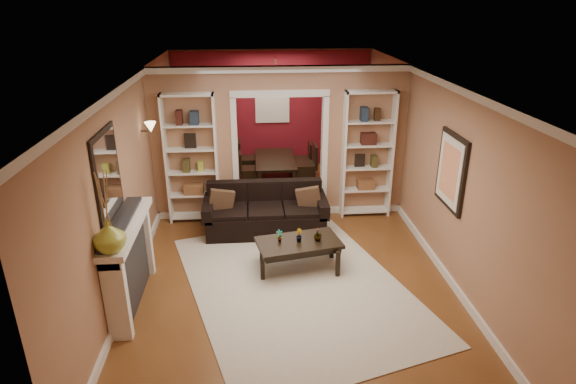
{
  "coord_description": "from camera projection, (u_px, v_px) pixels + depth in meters",
  "views": [
    {
      "loc": [
        -0.51,
        -7.02,
        3.77
      ],
      "look_at": [
        -0.02,
        -0.8,
        1.23
      ],
      "focal_mm": 30.0,
      "sensor_mm": 36.0,
      "label": 1
    }
  ],
  "objects": [
    {
      "name": "chandelier",
      "position": [
        275.0,
        90.0,
        9.68
      ],
      "size": [
        0.5,
        0.5,
        0.3
      ],
      "primitive_type": "cube",
      "color": "#402D1D",
      "rests_on": "ceiling"
    },
    {
      "name": "wall_right",
      "position": [
        427.0,
        162.0,
        7.6
      ],
      "size": [
        0.0,
        8.0,
        8.0
      ],
      "primitive_type": "plane",
      "rotation": [
        1.57,
        0.0,
        -1.57
      ],
      "color": "#A77758",
      "rests_on": "ground"
    },
    {
      "name": "floor",
      "position": [
        285.0,
        243.0,
        7.94
      ],
      "size": [
        8.0,
        8.0,
        0.0
      ],
      "primitive_type": "plane",
      "color": "brown",
      "rests_on": "ground"
    },
    {
      "name": "dining_chair_se",
      "position": [
        300.0,
        159.0,
        10.73
      ],
      "size": [
        0.49,
        0.49,
        0.8
      ],
      "primitive_type": "cube",
      "rotation": [
        0.0,
        0.0,
        -1.86
      ],
      "color": "black",
      "rests_on": "floor"
    },
    {
      "name": "red_back_panel",
      "position": [
        272.0,
        111.0,
        11.11
      ],
      "size": [
        4.44,
        0.04,
        2.64
      ],
      "primitive_type": "cube",
      "color": "maroon",
      "rests_on": "floor"
    },
    {
      "name": "plant_center",
      "position": [
        299.0,
        235.0,
        6.99
      ],
      "size": [
        0.11,
        0.13,
        0.19
      ],
      "primitive_type": "imported",
      "rotation": [
        0.0,
        0.0,
        1.84
      ],
      "color": "#336626",
      "rests_on": "coffee_table"
    },
    {
      "name": "sofa",
      "position": [
        266.0,
        210.0,
        8.18
      ],
      "size": [
        2.09,
        0.9,
        0.82
      ],
      "primitive_type": "cube",
      "color": "black",
      "rests_on": "floor"
    },
    {
      "name": "ceiling",
      "position": [
        285.0,
        77.0,
        6.93
      ],
      "size": [
        8.0,
        8.0,
        0.0
      ],
      "primitive_type": "plane",
      "rotation": [
        3.14,
        0.0,
        0.0
      ],
      "color": "white",
      "rests_on": "ground"
    },
    {
      "name": "dining_chair_nw",
      "position": [
        251.0,
        169.0,
        10.1
      ],
      "size": [
        0.47,
        0.47,
        0.81
      ],
      "primitive_type": "cube",
      "rotation": [
        0.0,
        0.0,
        1.39
      ],
      "color": "black",
      "rests_on": "floor"
    },
    {
      "name": "dining_table",
      "position": [
        276.0,
        170.0,
        10.47
      ],
      "size": [
        1.52,
        0.85,
        0.54
      ],
      "primitive_type": "imported",
      "rotation": [
        0.0,
        0.0,
        1.57
      ],
      "color": "black",
      "rests_on": "floor"
    },
    {
      "name": "partition_wall",
      "position": [
        280.0,
        144.0,
        8.54
      ],
      "size": [
        4.5,
        0.15,
        2.7
      ],
      "primitive_type": "cube",
      "color": "#A77758",
      "rests_on": "floor"
    },
    {
      "name": "wall_back",
      "position": [
        272.0,
        109.0,
        11.13
      ],
      "size": [
        8.0,
        0.0,
        8.0
      ],
      "primitive_type": "plane",
      "rotation": [
        1.57,
        0.0,
        0.0
      ],
      "color": "#A77758",
      "rests_on": "ground"
    },
    {
      "name": "wall_front",
      "position": [
        323.0,
        332.0,
        3.74
      ],
      "size": [
        8.0,
        0.0,
        8.0
      ],
      "primitive_type": "plane",
      "rotation": [
        -1.57,
        0.0,
        0.0
      ],
      "color": "#A77758",
      "rests_on": "ground"
    },
    {
      "name": "dining_window",
      "position": [
        272.0,
        101.0,
        10.99
      ],
      "size": [
        0.78,
        0.03,
        0.98
      ],
      "primitive_type": "cube",
      "color": "#8CA5CC",
      "rests_on": "wall_back"
    },
    {
      "name": "coffee_table",
      "position": [
        299.0,
        255.0,
        7.11
      ],
      "size": [
        1.31,
        0.88,
        0.46
      ],
      "primitive_type": "cube",
      "rotation": [
        0.0,
        0.0,
        0.2
      ],
      "color": "black",
      "rests_on": "floor"
    },
    {
      "name": "bookshelf_right",
      "position": [
        367.0,
        155.0,
        8.58
      ],
      "size": [
        0.9,
        0.3,
        2.3
      ],
      "primitive_type": "cube",
      "color": "white",
      "rests_on": "floor"
    },
    {
      "name": "vase",
      "position": [
        109.0,
        236.0,
        5.25
      ],
      "size": [
        0.44,
        0.44,
        0.37
      ],
      "primitive_type": "imported",
      "rotation": [
        0.0,
        0.0,
        -0.27
      ],
      "color": "#9FAE38",
      "rests_on": "fireplace"
    },
    {
      "name": "fireplace",
      "position": [
        132.0,
        264.0,
        6.19
      ],
      "size": [
        0.32,
        1.7,
        1.16
      ],
      "primitive_type": "cube",
      "color": "white",
      "rests_on": "floor"
    },
    {
      "name": "framed_art",
      "position": [
        451.0,
        171.0,
        6.6
      ],
      "size": [
        0.04,
        0.85,
        1.05
      ],
      "primitive_type": "cube",
      "color": "black",
      "rests_on": "wall_right"
    },
    {
      "name": "dining_chair_sw",
      "position": [
        251.0,
        159.0,
        10.64
      ],
      "size": [
        0.52,
        0.52,
        0.88
      ],
      "primitive_type": "cube",
      "rotation": [
        0.0,
        0.0,
        1.34
      ],
      "color": "black",
      "rests_on": "floor"
    },
    {
      "name": "plant_right",
      "position": [
        318.0,
        234.0,
        7.0
      ],
      "size": [
        0.16,
        0.16,
        0.21
      ],
      "primitive_type": "imported",
      "rotation": [
        0.0,
        0.0,
        4.14
      ],
      "color": "#336626",
      "rests_on": "coffee_table"
    },
    {
      "name": "pillow_right",
      "position": [
        309.0,
        199.0,
        8.15
      ],
      "size": [
        0.41,
        0.18,
        0.4
      ],
      "primitive_type": "cube",
      "rotation": [
        0.0,
        0.0,
        -0.19
      ],
      "color": "brown",
      "rests_on": "sofa"
    },
    {
      "name": "wall_sconce",
      "position": [
        147.0,
        129.0,
        7.6
      ],
      "size": [
        0.18,
        0.18,
        0.22
      ],
      "primitive_type": "cube",
      "color": "#FFE0A5",
      "rests_on": "wall_left"
    },
    {
      "name": "pillow_left",
      "position": [
        221.0,
        201.0,
        8.04
      ],
      "size": [
        0.42,
        0.19,
        0.41
      ],
      "primitive_type": "cube",
      "rotation": [
        0.0,
        0.0,
        0.19
      ],
      "color": "brown",
      "rests_on": "sofa"
    },
    {
      "name": "wall_left",
      "position": [
        137.0,
        169.0,
        7.27
      ],
      "size": [
        0.0,
        8.0,
        8.0
      ],
      "primitive_type": "plane",
      "rotation": [
        1.57,
        0.0,
        1.57
      ],
      "color": "#A77758",
      "rests_on": "ground"
    },
    {
      "name": "mirror",
      "position": [
        107.0,
        175.0,
        5.72
      ],
      "size": [
        0.03,
        0.95,
        1.1
      ],
      "primitive_type": "cube",
      "color": "silver",
      "rests_on": "wall_left"
    },
    {
      "name": "area_rug",
      "position": [
        296.0,
        285.0,
        6.76
      ],
      "size": [
        3.78,
        4.53,
        0.01
      ],
      "primitive_type": "cube",
      "rotation": [
        0.0,
        0.0,
        0.29
      ],
      "color": "beige",
      "rests_on": "floor"
    },
    {
      "name": "bookshelf_left",
      "position": [
        192.0,
        159.0,
        8.35
      ],
      "size": [
        0.9,
        0.3,
        2.3
      ],
      "primitive_type": "cube",
      "color": "white",
      "rests_on": "floor"
    },
    {
      "name": "dining_chair_ne",
      "position": [
        303.0,
        165.0,
        10.15
      ],
      "size": [
        0.54,
        0.54,
        0.94
      ],
      "primitive_type": "cube",
      "rotation": [
        0.0,
        0.0,
        -1.74
      ],
      "color": "black",
      "rests_on": "floor"
    },
    {
      "name": "plant_left",
      "position": [
        279.0,
        236.0,
        6.97
      ],
      "size": [
        0.12,
        0.1,
        0.19
      ],
      "primitive_type": "imported",
      "rotation": [
        0.0,
        0.0,
        0.3
      ],
      "color": "#336626",
      "rests_on": "coffee_table"
    }
  ]
}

